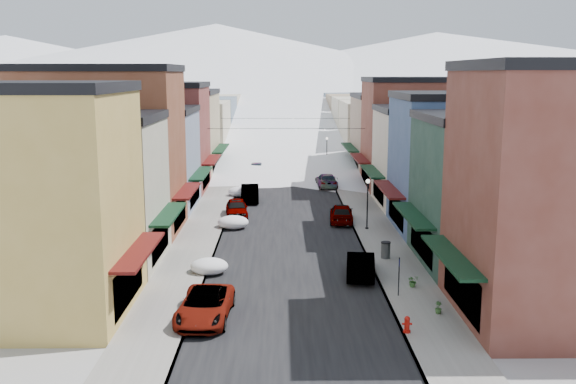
{
  "coord_description": "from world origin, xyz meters",
  "views": [
    {
      "loc": [
        -0.58,
        -26.74,
        11.9
      ],
      "look_at": [
        0.0,
        25.16,
        2.24
      ],
      "focal_mm": 40.0,
      "sensor_mm": 36.0,
      "label": 1
    }
  ],
  "objects_px": {
    "trash_can": "(386,250)",
    "car_green_sedan": "(360,264)",
    "fire_hydrant": "(407,325)",
    "car_white_suv": "(205,306)",
    "car_dark_hatch": "(250,193)",
    "streetlamp_near": "(368,198)",
    "car_silver_sedan": "(237,208)"
  },
  "relations": [
    {
      "from": "car_dark_hatch",
      "to": "streetlamp_near",
      "type": "bearing_deg",
      "value": -53.08
    },
    {
      "from": "car_green_sedan",
      "to": "streetlamp_near",
      "type": "bearing_deg",
      "value": -93.09
    },
    {
      "from": "trash_can",
      "to": "streetlamp_near",
      "type": "distance_m",
      "value": 8.15
    },
    {
      "from": "streetlamp_near",
      "to": "car_dark_hatch",
      "type": "bearing_deg",
      "value": 129.64
    },
    {
      "from": "car_white_suv",
      "to": "car_green_sedan",
      "type": "xyz_separation_m",
      "value": [
        8.42,
        6.68,
        0.03
      ]
    },
    {
      "from": "car_green_sedan",
      "to": "fire_hydrant",
      "type": "bearing_deg",
      "value": 103.52
    },
    {
      "from": "car_green_sedan",
      "to": "trash_can",
      "type": "distance_m",
      "value": 3.9
    },
    {
      "from": "car_white_suv",
      "to": "fire_hydrant",
      "type": "relative_size",
      "value": 6.72
    },
    {
      "from": "car_silver_sedan",
      "to": "streetlamp_near",
      "type": "height_order",
      "value": "streetlamp_near"
    },
    {
      "from": "trash_can",
      "to": "car_green_sedan",
      "type": "bearing_deg",
      "value": -121.4
    },
    {
      "from": "car_silver_sedan",
      "to": "streetlamp_near",
      "type": "relative_size",
      "value": 1.16
    },
    {
      "from": "car_white_suv",
      "to": "car_green_sedan",
      "type": "relative_size",
      "value": 1.14
    },
    {
      "from": "car_green_sedan",
      "to": "car_white_suv",
      "type": "bearing_deg",
      "value": 44.85
    },
    {
      "from": "fire_hydrant",
      "to": "trash_can",
      "type": "distance_m",
      "value": 12.05
    },
    {
      "from": "car_green_sedan",
      "to": "car_dark_hatch",
      "type": "bearing_deg",
      "value": -65.07
    },
    {
      "from": "car_silver_sedan",
      "to": "car_green_sedan",
      "type": "distance_m",
      "value": 18.15
    },
    {
      "from": "car_white_suv",
      "to": "car_green_sedan",
      "type": "height_order",
      "value": "car_green_sedan"
    },
    {
      "from": "trash_can",
      "to": "streetlamp_near",
      "type": "relative_size",
      "value": 0.28
    },
    {
      "from": "car_dark_hatch",
      "to": "car_green_sedan",
      "type": "bearing_deg",
      "value": -74.2
    },
    {
      "from": "fire_hydrant",
      "to": "trash_can",
      "type": "xyz_separation_m",
      "value": [
        0.95,
        12.01,
        0.19
      ]
    },
    {
      "from": "car_white_suv",
      "to": "car_dark_hatch",
      "type": "bearing_deg",
      "value": 91.46
    },
    {
      "from": "car_silver_sedan",
      "to": "trash_can",
      "type": "relative_size",
      "value": 4.16
    },
    {
      "from": "trash_can",
      "to": "car_silver_sedan",
      "type": "bearing_deg",
      "value": 129.34
    },
    {
      "from": "car_white_suv",
      "to": "streetlamp_near",
      "type": "bearing_deg",
      "value": 63.16
    },
    {
      "from": "car_white_suv",
      "to": "car_dark_hatch",
      "type": "height_order",
      "value": "car_dark_hatch"
    },
    {
      "from": "fire_hydrant",
      "to": "car_green_sedan",
      "type": "bearing_deg",
      "value": 97.12
    },
    {
      "from": "streetlamp_near",
      "to": "car_green_sedan",
      "type": "bearing_deg",
      "value": -99.49
    },
    {
      "from": "trash_can",
      "to": "streetlamp_near",
      "type": "height_order",
      "value": "streetlamp_near"
    },
    {
      "from": "fire_hydrant",
      "to": "car_silver_sedan",
      "type": "bearing_deg",
      "value": 110.99
    },
    {
      "from": "car_silver_sedan",
      "to": "car_green_sedan",
      "type": "xyz_separation_m",
      "value": [
        8.42,
        -16.08,
        -0.0
      ]
    },
    {
      "from": "car_dark_hatch",
      "to": "trash_can",
      "type": "xyz_separation_m",
      "value": [
        9.65,
        -19.39,
        -0.08
      ]
    },
    {
      "from": "car_white_suv",
      "to": "fire_hydrant",
      "type": "distance_m",
      "value": 9.71
    }
  ]
}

